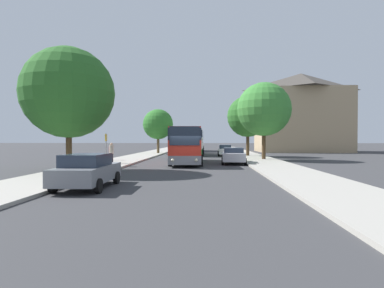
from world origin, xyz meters
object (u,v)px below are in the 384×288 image
at_px(bus_middle, 194,142).
at_px(tree_right_near, 248,117).
at_px(bus_stop_sign, 106,145).
at_px(tree_right_mid, 264,109).
at_px(tree_left_near, 69,93).
at_px(bus_rear, 196,142).
at_px(tree_left_far, 158,124).
at_px(parked_car_left_curb, 87,170).
at_px(pedestrian_waiting_far, 111,152).
at_px(parked_car_right_near, 234,155).
at_px(pedestrian_waiting_near, 111,153).
at_px(parked_car_right_far, 225,150).
at_px(bus_front, 187,145).

relative_size(bus_middle, tree_right_near, 1.44).
xyz_separation_m(bus_stop_sign, tree_right_mid, (14.43, 7.59, 3.66)).
distance_m(bus_middle, tree_left_near, 24.31).
relative_size(bus_middle, bus_rear, 1.04).
bearing_deg(tree_left_far, parked_car_left_curb, -86.48).
height_order(bus_middle, tree_right_near, tree_right_near).
bearing_deg(tree_right_near, bus_middle, 148.39).
height_order(parked_car_left_curb, tree_left_near, tree_left_near).
bearing_deg(tree_right_mid, tree_left_far, 135.74).
bearing_deg(parked_car_left_curb, pedestrian_waiting_far, 103.20).
distance_m(bus_rear, pedestrian_waiting_far, 27.28).
bearing_deg(bus_middle, tree_right_mid, -54.30).
bearing_deg(parked_car_right_near, parked_car_left_curb, 63.64).
bearing_deg(pedestrian_waiting_near, tree_right_mid, 172.28).
xyz_separation_m(bus_rear, parked_car_right_far, (4.53, -15.10, -0.98)).
bearing_deg(parked_car_left_curb, parked_car_right_near, 58.96).
bearing_deg(pedestrian_waiting_near, tree_left_near, 46.80).
xyz_separation_m(parked_car_right_far, pedestrian_waiting_near, (-10.80, -14.82, 0.28)).
relative_size(tree_left_far, tree_right_mid, 0.82).
xyz_separation_m(bus_middle, tree_left_far, (-5.61, 2.27, 2.63)).
relative_size(parked_car_left_curb, parked_car_right_far, 1.03).
bearing_deg(tree_right_near, bus_stop_sign, -134.00).
distance_m(parked_car_right_near, pedestrian_waiting_near, 10.90).
bearing_deg(parked_car_right_far, parked_car_right_near, 91.29).
bearing_deg(tree_left_far, bus_stop_sign, -92.65).
relative_size(bus_stop_sign, tree_right_mid, 0.32).
bearing_deg(tree_right_near, pedestrian_waiting_far, -148.40).
bearing_deg(pedestrian_waiting_near, bus_rear, -133.33).
bearing_deg(tree_left_near, bus_middle, 71.37).
xyz_separation_m(bus_stop_sign, tree_left_near, (-1.12, -4.35, 3.69)).
xyz_separation_m(pedestrian_waiting_far, tree_right_near, (14.85, 9.14, 4.20)).
bearing_deg(bus_middle, pedestrian_waiting_near, -110.99).
bearing_deg(bus_stop_sign, tree_right_near, 46.00).
relative_size(bus_front, tree_left_near, 1.23).
height_order(bus_rear, parked_car_right_near, bus_rear).
bearing_deg(parked_car_right_near, tree_left_near, 34.28).
bearing_deg(bus_stop_sign, bus_middle, 70.40).
xyz_separation_m(pedestrian_waiting_near, tree_left_far, (0.92, 19.47, 3.46)).
relative_size(parked_car_right_far, pedestrian_waiting_far, 2.63).
relative_size(bus_front, parked_car_right_near, 2.40).
distance_m(bus_stop_sign, tree_left_near, 5.81).
relative_size(bus_middle, parked_car_left_curb, 2.52).
height_order(parked_car_right_near, bus_stop_sign, bus_stop_sign).
height_order(bus_middle, parked_car_right_far, bus_middle).
xyz_separation_m(parked_car_left_curb, bus_stop_sign, (-2.91, 11.05, 0.94)).
height_order(bus_rear, tree_left_near, tree_left_near).
relative_size(bus_middle, parked_car_right_near, 2.55).
xyz_separation_m(bus_stop_sign, pedestrian_waiting_far, (-1.23, 4.97, -0.79)).
relative_size(parked_car_left_curb, parked_car_right_near, 1.01).
bearing_deg(tree_right_mid, parked_car_right_far, 112.90).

